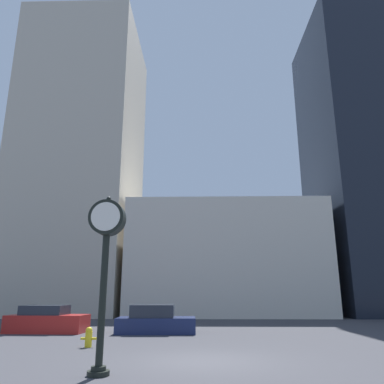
{
  "coord_description": "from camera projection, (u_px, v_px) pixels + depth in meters",
  "views": [
    {
      "loc": [
        -0.06,
        -11.99,
        1.97
      ],
      "look_at": [
        -0.61,
        10.8,
        8.1
      ],
      "focal_mm": 35.0,
      "sensor_mm": 36.0,
      "label": 1
    }
  ],
  "objects": [
    {
      "name": "street_clock",
      "position": [
        106.0,
        245.0,
        9.94
      ],
      "size": [
        0.95,
        0.55,
        4.51
      ],
      "color": "black",
      "rests_on": "ground_plane"
    },
    {
      "name": "car_navy",
      "position": [
        155.0,
        321.0,
        18.81
      ],
      "size": [
        3.97,
        2.02,
        1.37
      ],
      "rotation": [
        0.0,
        0.0,
        0.03
      ],
      "color": "#19234C",
      "rests_on": "ground_plane"
    },
    {
      "name": "building_tall_tower",
      "position": [
        83.0,
        164.0,
        38.34
      ],
      "size": [
        10.6,
        12.0,
        29.42
      ],
      "color": "#BCB29E",
      "rests_on": "ground_plane"
    },
    {
      "name": "fire_hydrant_near",
      "position": [
        89.0,
        337.0,
        13.96
      ],
      "size": [
        0.58,
        0.25,
        0.72
      ],
      "color": "yellow",
      "rests_on": "ground_plane"
    },
    {
      "name": "building_glass_modern",
      "position": [
        370.0,
        158.0,
        37.74
      ],
      "size": [
        10.91,
        12.0,
        30.1
      ],
      "color": "black",
      "rests_on": "ground_plane"
    },
    {
      "name": "building_storefront_row",
      "position": [
        225.0,
        261.0,
        35.44
      ],
      "size": [
        16.97,
        12.0,
        9.65
      ],
      "color": "beige",
      "rests_on": "ground_plane"
    },
    {
      "name": "ground_plane",
      "position": [
        204.0,
        361.0,
        11.06
      ],
      "size": [
        200.0,
        200.0,
        0.0
      ],
      "primitive_type": "plane",
      "color": "#38383D"
    },
    {
      "name": "car_red",
      "position": [
        47.0,
        321.0,
        19.08
      ],
      "size": [
        3.96,
        1.88,
        1.33
      ],
      "rotation": [
        0.0,
        0.0,
        -0.04
      ],
      "color": "red",
      "rests_on": "ground_plane"
    }
  ]
}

